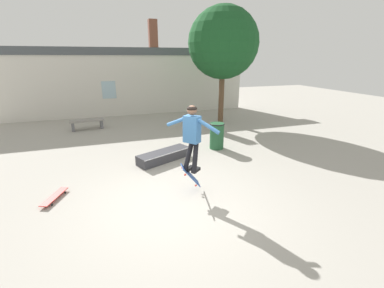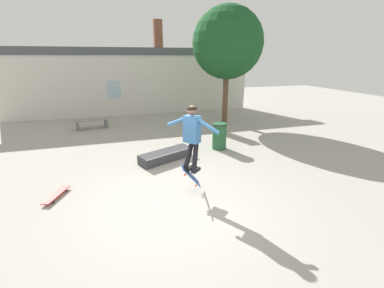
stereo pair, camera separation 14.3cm
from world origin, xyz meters
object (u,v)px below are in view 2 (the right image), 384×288
at_px(trash_bin, 219,136).
at_px(skateboard_resting, 56,195).
at_px(park_bench, 92,122).
at_px(skateboard_flipping, 191,176).
at_px(skate_ledge, 166,155).
at_px(skater, 192,133).
at_px(tree_right, 228,43).

distance_m(trash_bin, skateboard_resting, 5.31).
bearing_deg(trash_bin, park_bench, 137.33).
relative_size(skateboard_flipping, skateboard_resting, 0.85).
relative_size(skate_ledge, skateboard_resting, 2.11).
xyz_separation_m(skate_ledge, skater, (0.17, -2.30, 1.37)).
bearing_deg(tree_right, skateboard_flipping, -119.89).
xyz_separation_m(skate_ledge, trash_bin, (2.01, 0.52, 0.33)).
height_order(park_bench, trash_bin, trash_bin).
bearing_deg(skater, skate_ledge, 53.87).
bearing_deg(skater, skateboard_flipping, 50.06).
height_order(park_bench, skater, skater).
bearing_deg(skater, park_bench, 70.43).
distance_m(park_bench, skater, 7.52).
xyz_separation_m(park_bench, trash_bin, (4.47, -4.12, 0.16)).
bearing_deg(trash_bin, skateboard_resting, -157.55).
bearing_deg(park_bench, skateboard_resting, -100.66).
bearing_deg(park_bench, trash_bin, -49.45).
bearing_deg(trash_bin, tree_right, 63.69).
relative_size(park_bench, trash_bin, 1.61).
relative_size(skate_ledge, skater, 1.19).
height_order(tree_right, park_bench, tree_right).
distance_m(trash_bin, skater, 3.53).
bearing_deg(park_bench, skater, -76.05).
bearing_deg(skateboard_flipping, trash_bin, 30.22).
xyz_separation_m(skate_ledge, skateboard_resting, (-2.88, -1.50, -0.08)).
bearing_deg(skateboard_resting, tree_right, -27.03).
relative_size(trash_bin, skateboard_flipping, 1.27).
bearing_deg(tree_right, skateboard_resting, -140.22).
distance_m(park_bench, skate_ledge, 5.26).
height_order(trash_bin, skateboard_flipping, trash_bin).
relative_size(skate_ledge, skateboard_flipping, 2.50).
bearing_deg(skateboard_flipping, skateboard_resting, 141.28).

